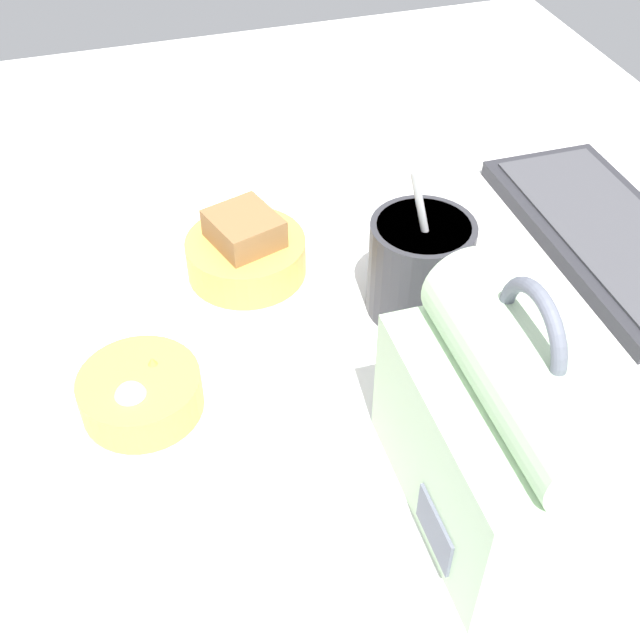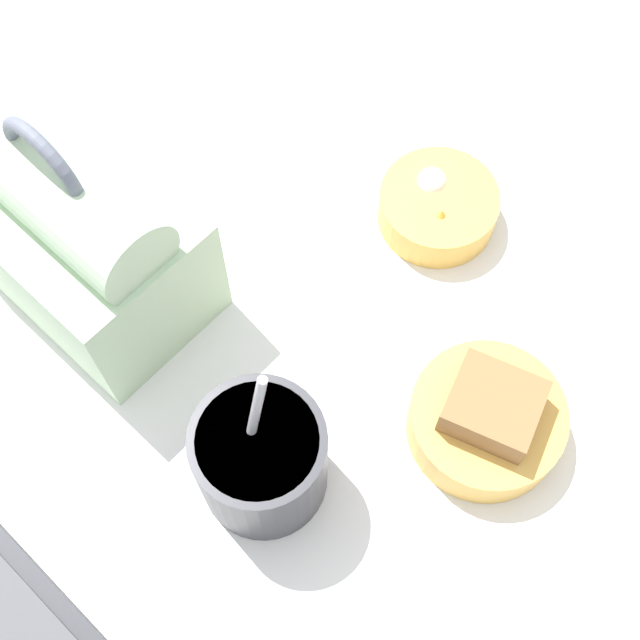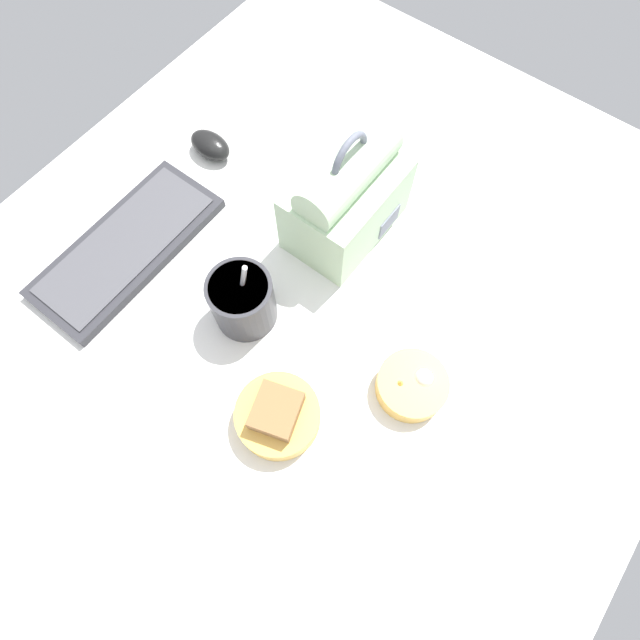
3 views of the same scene
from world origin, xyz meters
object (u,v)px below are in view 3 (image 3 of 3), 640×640
at_px(soup_cup, 243,300).
at_px(bento_bowl_snacks, 412,385).
at_px(keyboard, 127,247).
at_px(bento_bowl_sandwich, 278,415).
at_px(computer_mouse, 210,145).
at_px(lunch_bag, 346,198).

xyz_separation_m(soup_cup, bento_bowl_snacks, (0.05, -0.27, -0.03)).
relative_size(keyboard, bento_bowl_sandwich, 2.72).
height_order(keyboard, computer_mouse, computer_mouse).
bearing_deg(bento_bowl_sandwich, keyboard, 79.82).
height_order(bento_bowl_snacks, computer_mouse, bento_bowl_snacks).
bearing_deg(keyboard, computer_mouse, 6.42).
distance_m(lunch_bag, bento_bowl_snacks, 0.30).
bearing_deg(bento_bowl_snacks, bento_bowl_sandwich, 140.42).
relative_size(soup_cup, computer_mouse, 1.99).
bearing_deg(soup_cup, computer_mouse, 51.52).
bearing_deg(computer_mouse, bento_bowl_snacks, -106.04).
bearing_deg(keyboard, bento_bowl_snacks, -80.49).
bearing_deg(bento_bowl_sandwich, lunch_bag, 20.19).
relative_size(keyboard, bento_bowl_snacks, 3.17).
xyz_separation_m(bento_bowl_sandwich, computer_mouse, (0.30, 0.40, -0.01)).
bearing_deg(lunch_bag, computer_mouse, 93.46).
distance_m(soup_cup, bento_bowl_snacks, 0.28).
bearing_deg(keyboard, bento_bowl_sandwich, -100.18).
relative_size(keyboard, lunch_bag, 1.55).
relative_size(lunch_bag, soup_cup, 1.30).
bearing_deg(keyboard, lunch_bag, -45.59).
relative_size(soup_cup, bento_bowl_sandwich, 1.34).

